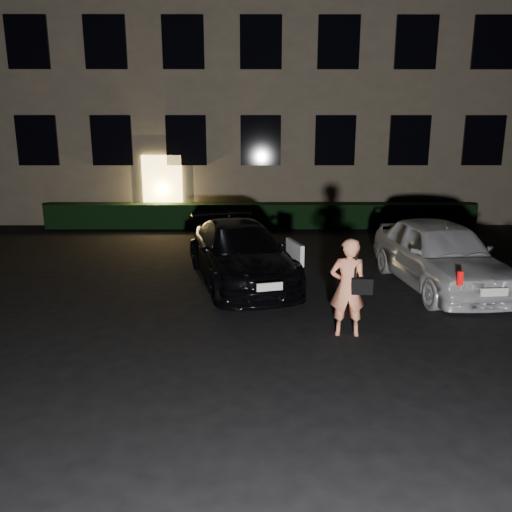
{
  "coord_description": "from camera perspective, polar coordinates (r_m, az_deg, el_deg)",
  "views": [
    {
      "loc": [
        -0.23,
        -6.91,
        3.17
      ],
      "look_at": [
        -0.2,
        2.0,
        1.01
      ],
      "focal_mm": 35.0,
      "sensor_mm": 36.0,
      "label": 1
    }
  ],
  "objects": [
    {
      "name": "ground",
      "position": [
        7.61,
        1.58,
        -11.03
      ],
      "size": [
        80.0,
        80.0,
        0.0
      ],
      "primitive_type": "plane",
      "color": "black",
      "rests_on": "ground"
    },
    {
      "name": "building",
      "position": [
        22.08,
        0.42,
        20.96
      ],
      "size": [
        20.0,
        8.11,
        12.0
      ],
      "color": "#6A5E4B",
      "rests_on": "ground"
    },
    {
      "name": "hedge",
      "position": [
        17.63,
        0.54,
        4.64
      ],
      "size": [
        15.0,
        0.7,
        0.85
      ],
      "primitive_type": "cube",
      "color": "black",
      "rests_on": "ground"
    },
    {
      "name": "sedan",
      "position": [
        10.98,
        -1.83,
        0.35
      ],
      "size": [
        2.9,
        4.81,
        1.31
      ],
      "rotation": [
        0.0,
        0.0,
        0.25
      ],
      "color": "black",
      "rests_on": "ground"
    },
    {
      "name": "hatch",
      "position": [
        11.24,
        20.24,
        0.22
      ],
      "size": [
        2.12,
        4.44,
        1.46
      ],
      "rotation": [
        0.0,
        0.0,
        0.09
      ],
      "color": "silver",
      "rests_on": "ground"
    },
    {
      "name": "man",
      "position": [
        8.12,
        10.51,
        -3.52
      ],
      "size": [
        0.66,
        0.41,
        1.62
      ],
      "rotation": [
        0.0,
        0.0,
        3.1
      ],
      "color": "#F58B63",
      "rests_on": "ground"
    }
  ]
}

